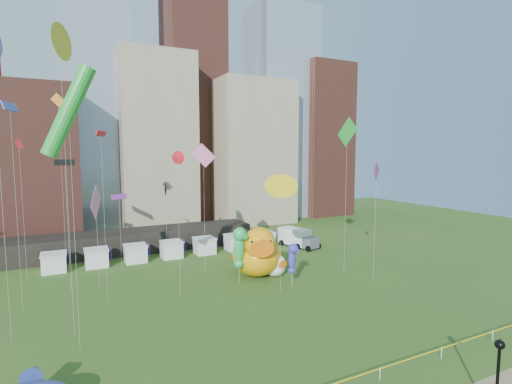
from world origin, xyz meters
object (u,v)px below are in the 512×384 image
seahorse_green (239,244)px  box_truck (297,237)px  small_duck (275,266)px  lamppost (498,372)px  big_duck (257,253)px  seahorse_purple (293,256)px

seahorse_green → box_truck: (15.42, 11.98, -3.15)m
small_duck → lamppost: (-1.57, -28.00, 1.81)m
big_duck → seahorse_green: (-3.02, -1.47, 1.66)m
small_duck → seahorse_purple: 4.61m
small_duck → seahorse_purple: seahorse_purple is taller
seahorse_green → seahorse_purple: (4.96, -3.52, -1.12)m
lamppost → seahorse_purple: bearing=86.2°
big_duck → lamppost: size_ratio=1.81×
big_duck → lamppost: bearing=-71.3°
lamppost → box_truck: (12.06, 39.46, -1.62)m
small_duck → seahorse_green: seahorse_green is taller
big_duck → small_duck: (1.91, -0.95, -1.67)m
seahorse_purple → box_truck: 18.81m
small_duck → lamppost: 28.10m
small_duck → seahorse_purple: bearing=-95.6°
lamppost → box_truck: size_ratio=0.71×
small_duck → seahorse_green: size_ratio=0.57×
big_duck → seahorse_green: seahorse_green is taller
big_duck → small_duck: bearing=-8.4°
big_duck → seahorse_green: size_ratio=1.39×
big_duck → seahorse_purple: bearing=-50.7°
small_duck → box_truck: box_truck is taller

